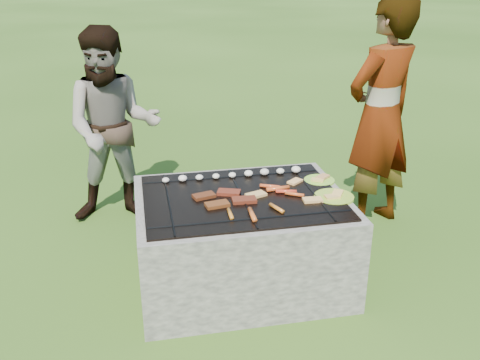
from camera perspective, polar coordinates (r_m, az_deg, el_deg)
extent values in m
plane|color=#284812|center=(3.60, 0.16, -10.64)|extent=(60.00, 60.00, 0.00)
cube|color=#9B9489|center=(3.80, -1.07, -3.52)|extent=(1.30, 0.18, 0.60)
cube|color=#A9A296|center=(3.10, 1.70, -10.08)|extent=(1.30, 0.18, 0.60)
cube|color=#A19A8F|center=(3.39, -9.22, -7.29)|extent=(0.18, 0.64, 0.60)
cube|color=#A59D92|center=(3.59, 9.01, -5.53)|extent=(0.18, 0.64, 0.60)
cube|color=black|center=(3.48, 0.16, -7.33)|extent=(0.94, 0.64, 0.48)
sphere|color=#FF5914|center=(3.37, 0.17, -4.09)|extent=(0.10, 0.10, 0.10)
cube|color=black|center=(3.31, 0.17, -1.83)|extent=(1.20, 0.90, 0.01)
cylinder|color=black|center=(3.25, -7.62, -2.36)|extent=(0.01, 0.88, 0.01)
cylinder|color=black|center=(3.31, 0.17, -1.74)|extent=(0.01, 0.88, 0.01)
cylinder|color=black|center=(3.42, 7.59, -1.11)|extent=(0.01, 0.88, 0.01)
cylinder|color=black|center=(3.02, 1.39, -4.19)|extent=(1.18, 0.01, 0.01)
cylinder|color=black|center=(3.59, -0.85, 0.33)|extent=(1.18, 0.01, 0.01)
ellipsoid|color=beige|center=(3.53, -7.92, 0.00)|extent=(0.05, 0.05, 0.03)
ellipsoid|color=white|center=(3.54, -6.14, 0.18)|extent=(0.06, 0.06, 0.04)
ellipsoid|color=silver|center=(3.55, -4.35, 0.29)|extent=(0.05, 0.05, 0.04)
ellipsoid|color=white|center=(3.56, -2.58, 0.41)|extent=(0.05, 0.05, 0.03)
ellipsoid|color=white|center=(3.58, -0.82, 0.55)|extent=(0.05, 0.05, 0.03)
ellipsoid|color=white|center=(3.60, 0.91, 0.72)|extent=(0.06, 0.06, 0.04)
ellipsoid|color=beige|center=(3.62, 2.63, 0.87)|extent=(0.06, 0.06, 0.04)
ellipsoid|color=beige|center=(3.65, 4.33, 0.96)|extent=(0.05, 0.05, 0.04)
ellipsoid|color=beige|center=(3.68, 5.99, 1.13)|extent=(0.06, 0.06, 0.04)
cube|color=maroon|center=(3.29, -3.87, -1.70)|extent=(0.15, 0.11, 0.02)
cube|color=#9E351C|center=(3.33, -1.19, -1.33)|extent=(0.16, 0.12, 0.02)
cube|color=#92481A|center=(3.18, -2.45, -2.62)|extent=(0.15, 0.10, 0.02)
cube|color=maroon|center=(3.23, 0.45, -2.14)|extent=(0.15, 0.09, 0.02)
cylinder|color=orange|center=(3.42, 3.20, -0.68)|extent=(0.13, 0.07, 0.02)
cylinder|color=#E15B25|center=(3.39, 4.06, -0.92)|extent=(0.15, 0.04, 0.03)
cylinder|color=#E14425|center=(3.35, 4.94, -1.23)|extent=(0.13, 0.05, 0.02)
cylinder|color=#DD5024|center=(3.32, 5.84, -1.53)|extent=(0.11, 0.08, 0.02)
cylinder|color=orange|center=(3.13, 3.94, -3.01)|extent=(0.07, 0.12, 0.02)
cylinder|color=orange|center=(3.06, -1.05, -3.63)|extent=(0.02, 0.12, 0.02)
cylinder|color=orange|center=(3.04, 1.31, -3.71)|extent=(0.03, 0.15, 0.03)
cube|color=#F9CF7F|center=(3.31, 1.71, -1.58)|extent=(0.14, 0.11, 0.02)
cube|color=#F6E37E|center=(3.27, 7.75, -2.11)|extent=(0.12, 0.07, 0.02)
cube|color=#F9C97F|center=(3.52, 5.89, -0.15)|extent=(0.12, 0.11, 0.01)
cylinder|color=#BFD934|center=(3.59, 8.45, -0.05)|extent=(0.25, 0.25, 0.01)
cube|color=#DCC870|center=(3.56, 8.27, 0.02)|extent=(0.09, 0.08, 0.01)
cube|color=tan|center=(3.61, 8.81, 0.33)|extent=(0.11, 0.10, 0.02)
cylinder|color=gold|center=(3.36, 9.99, -1.80)|extent=(0.25, 0.25, 0.02)
cube|color=#F9E27F|center=(3.33, 9.81, -1.75)|extent=(0.09, 0.06, 0.02)
cube|color=#ECD878|center=(3.38, 10.36, -1.40)|extent=(0.10, 0.11, 0.02)
imported|color=gray|center=(4.17, 14.78, 6.65)|extent=(0.76, 0.64, 1.76)
imported|color=gray|center=(4.24, -13.36, 5.44)|extent=(0.78, 0.63, 1.53)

